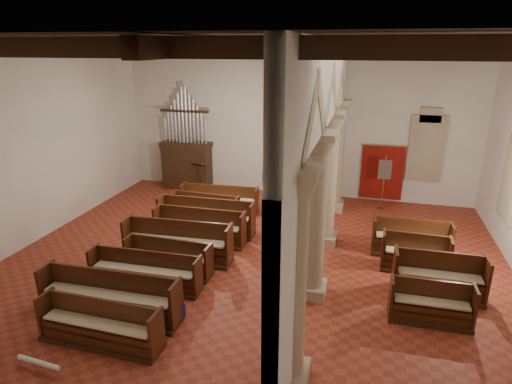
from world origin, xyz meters
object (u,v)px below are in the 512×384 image
object	(u,v)px
lectern	(202,179)
aisle_pew_0	(430,308)
processional_banner	(383,190)
pipe_organ	(187,157)
nave_pew_0	(101,330)

from	to	relation	value
lectern	aisle_pew_0	world-z (taller)	lectern
lectern	processional_banner	world-z (taller)	processional_banner
lectern	pipe_organ	bearing A→B (deg)	172.84
aisle_pew_0	pipe_organ	bearing A→B (deg)	139.87
pipe_organ	lectern	size ratio (longest dim) A/B	3.24
nave_pew_0	aisle_pew_0	xyz separation A→B (m)	(6.63, 2.55, 0.01)
lectern	nave_pew_0	distance (m)	9.69
lectern	processional_banner	distance (m)	7.25
lectern	processional_banner	bearing A→B (deg)	18.06
processional_banner	nave_pew_0	xyz separation A→B (m)	(-5.67, -9.47, -0.43)
processional_banner	nave_pew_0	size ratio (longest dim) A/B	0.77
nave_pew_0	lectern	bearing A→B (deg)	100.63
pipe_organ	aisle_pew_0	bearing A→B (deg)	-39.36
pipe_organ	lectern	world-z (taller)	pipe_organ
processional_banner	aisle_pew_0	world-z (taller)	processional_banner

